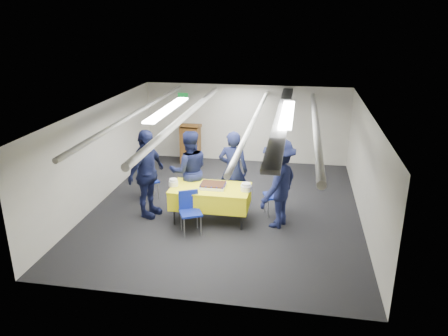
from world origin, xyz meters
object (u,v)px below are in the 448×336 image
Objects in this scene: serving_table at (210,196)px; sailor_b at (189,171)px; sheet_cake at (213,185)px; sailor_c at (147,174)px; podium at (190,143)px; chair_near at (190,208)px; chair_right at (278,192)px; chair_left at (147,177)px; sailor_a at (233,170)px; sailor_d at (278,183)px.

sailor_b is at bearing 138.71° from serving_table.
sheet_cake is 1.47m from sailor_c.
podium is at bearing 111.09° from sheet_cake.
chair_right is at bearing 33.47° from chair_near.
podium is at bearing 82.11° from chair_left.
chair_right and chair_left have the same top height.
chair_left is (-1.82, 0.97, -0.28)m from sheet_cake.
chair_left is at bearing 150.88° from serving_table.
chair_near is 0.48× the size of sailor_a.
sailor_d is (1.37, 0.02, 0.13)m from sheet_cake.
chair_left is 2.18m from sailor_a.
sailor_d is at bearing -52.89° from podium.
sailor_b is 0.97× the size of sailor_d.
podium is 0.66× the size of sailor_d.
sailor_b is (-0.96, -0.21, 0.01)m from sailor_a.
sailor_d is (1.43, 0.02, 0.39)m from serving_table.
serving_table is at bearing -73.28° from sailor_c.
chair_near is 1.51m from sailor_a.
chair_right is 0.48× the size of sailor_a.
serving_table is 2.01m from chair_left.
sailor_c reaches higher than chair_near.
chair_left is at bearing 151.79° from sheet_cake.
chair_right is 0.69m from sailor_d.
sheet_cake is 0.28× the size of sailor_d.
sheet_cake is at bearing -73.03° from sailor_c.
chair_right is at bearing 159.20° from sailor_b.
chair_left is at bearing 133.08° from chair_near.
podium is at bearing -98.66° from sailor_b.
sheet_cake is 1.38m from sailor_d.
sailor_d reaches higher than chair_near.
chair_left is 0.44× the size of sailor_c.
sailor_d is at bearing 143.70° from sailor_b.
sailor_b is at bearing -76.15° from podium.
sailor_c reaches higher than sailor_b.
sailor_a is at bearing -50.90° from sailor_c.
podium is 0.68× the size of sailor_b.
chair_near is at bearing -76.09° from podium.
sailor_a reaches higher than serving_table.
serving_table is 1.52m from chair_right.
sheet_cake is 0.43× the size of podium.
chair_left reaches higher than serving_table.
sailor_b is (-0.59, 0.52, 0.36)m from serving_table.
sailor_c is at bearing -168.70° from chair_right.
podium is 0.64× the size of sailor_c.
sailor_c is (-1.46, 0.01, 0.16)m from sheet_cake.
serving_table is 0.86m from sailor_b.
sailor_b is at bearing -178.30° from chair_right.
chair_near is at bearing -46.92° from chair_left.
sheet_cake is (0.06, 0.01, 0.26)m from serving_table.
podium is at bearing -119.33° from sailor_d.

